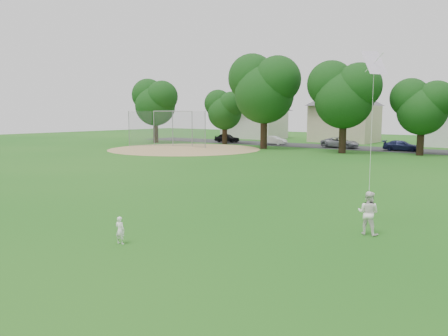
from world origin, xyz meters
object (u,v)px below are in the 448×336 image
Objects in this scene: toddler at (120,230)px; older_boy at (368,213)px; kite at (371,133)px; baseball_backstop at (171,129)px.

older_boy is (6.03, 6.03, 0.31)m from toddler.
older_boy reaches higher than toddler.
toddler is 0.17× the size of kite.
baseball_backstop is at bearing 143.67° from kite.
older_boy is 0.29× the size of kite.
kite is (-0.09, 0.24, 2.78)m from older_boy.
toddler is at bearing -48.04° from baseball_backstop.
toddler is at bearing -133.44° from kite.
older_boy is 42.67m from baseball_backstop.
kite reaches higher than baseball_backstop.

